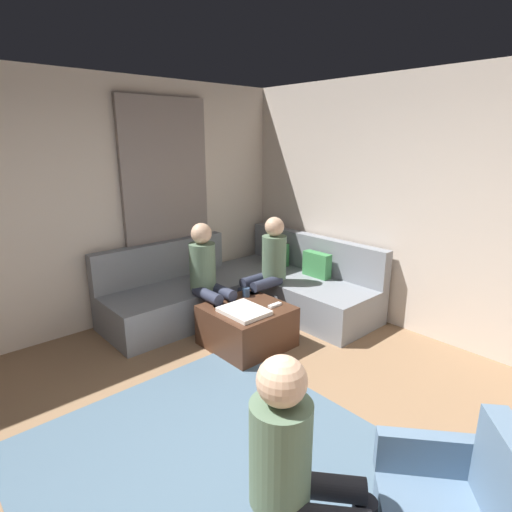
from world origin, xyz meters
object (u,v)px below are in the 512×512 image
at_px(game_remote, 275,305).
at_px(person_on_armchair, 301,467).
at_px(person_on_couch_back, 268,265).
at_px(person_on_couch_side, 208,275).
at_px(ottoman, 247,326).
at_px(coffee_mug, 246,292).
at_px(sectional_couch, 246,290).

relative_size(game_remote, person_on_armchair, 0.13).
bearing_deg(person_on_couch_back, game_remote, 142.93).
bearing_deg(person_on_couch_side, game_remote, 115.67).
relative_size(ottoman, game_remote, 5.07).
xyz_separation_m(coffee_mug, person_on_armchair, (2.16, -1.53, 0.17)).
bearing_deg(ottoman, person_on_couch_side, -167.93).
xyz_separation_m(sectional_couch, person_on_armchair, (2.59, -1.90, 0.36)).
bearing_deg(person_on_couch_back, person_on_couch_side, 76.68).
xyz_separation_m(ottoman, coffee_mug, (-0.22, 0.18, 0.26)).
bearing_deg(person_on_couch_side, person_on_couch_back, 166.68).
height_order(coffee_mug, person_on_couch_back, person_on_couch_back).
height_order(ottoman, person_on_couch_side, person_on_couch_side).
bearing_deg(person_on_armchair, coffee_mug, -165.71).
height_order(ottoman, coffee_mug, coffee_mug).
bearing_deg(person_on_armchair, person_on_couch_side, -157.38).
bearing_deg(sectional_couch, person_on_couch_back, 9.86).
bearing_deg(sectional_couch, person_on_couch_side, -77.35).
distance_m(ottoman, coffee_mug, 0.38).
distance_m(coffee_mug, person_on_armchair, 2.65).
height_order(game_remote, person_on_couch_side, person_on_couch_side).
bearing_deg(coffee_mug, person_on_armchair, -35.26).
bearing_deg(person_on_couch_side, ottoman, 102.07).
height_order(person_on_couch_side, person_on_armchair, person_on_couch_side).
bearing_deg(sectional_couch, coffee_mug, -40.93).
distance_m(ottoman, person_on_couch_side, 0.68).
bearing_deg(ottoman, person_on_armchair, -34.78).
bearing_deg(person_on_couch_side, sectional_couch, -167.35).
bearing_deg(coffee_mug, person_on_couch_side, -134.33).
distance_m(game_remote, person_on_couch_back, 0.68).
height_order(ottoman, game_remote, game_remote).
xyz_separation_m(person_on_couch_side, person_on_armchair, (2.44, -1.24, -0.01)).
relative_size(ottoman, person_on_couch_back, 0.63).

